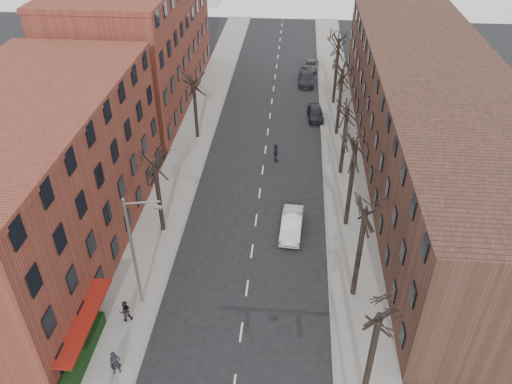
% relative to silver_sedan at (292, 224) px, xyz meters
% --- Properties ---
extents(sidewalk_left, '(4.00, 90.00, 0.15)m').
position_rel_silver_sedan_xyz_m(sidewalk_left, '(-11.04, 16.34, -0.71)').
color(sidewalk_left, gray).
rests_on(sidewalk_left, ground).
extents(sidewalk_right, '(4.00, 90.00, 0.15)m').
position_rel_silver_sedan_xyz_m(sidewalk_right, '(4.96, 16.34, -0.71)').
color(sidewalk_right, gray).
rests_on(sidewalk_right, ground).
extents(building_left_near, '(12.00, 26.00, 12.00)m').
position_rel_silver_sedan_xyz_m(building_left_near, '(-19.04, -3.66, 5.22)').
color(building_left_near, brown).
rests_on(building_left_near, ground).
extents(building_left_far, '(12.00, 28.00, 14.00)m').
position_rel_silver_sedan_xyz_m(building_left_far, '(-19.04, 25.34, 6.22)').
color(building_left_far, brown).
rests_on(building_left_far, ground).
extents(building_right, '(12.00, 50.00, 10.00)m').
position_rel_silver_sedan_xyz_m(building_right, '(12.96, 11.34, 4.22)').
color(building_right, '#502E25').
rests_on(building_right, ground).
extents(awning_left, '(1.20, 7.00, 0.15)m').
position_rel_silver_sedan_xyz_m(awning_left, '(-12.44, -12.66, -0.78)').
color(awning_left, maroon).
rests_on(awning_left, ground).
extents(hedge, '(0.80, 6.00, 1.00)m').
position_rel_silver_sedan_xyz_m(hedge, '(-12.54, -13.66, -0.13)').
color(hedge, '#173512').
rests_on(hedge, sidewalk_left).
extents(tree_right_b, '(5.20, 5.20, 10.80)m').
position_rel_silver_sedan_xyz_m(tree_right_b, '(4.56, -6.66, -0.78)').
color(tree_right_b, black).
rests_on(tree_right_b, ground).
extents(tree_right_c, '(5.20, 5.20, 11.60)m').
position_rel_silver_sedan_xyz_m(tree_right_c, '(4.56, 1.34, -0.78)').
color(tree_right_c, black).
rests_on(tree_right_c, ground).
extents(tree_right_d, '(5.20, 5.20, 10.00)m').
position_rel_silver_sedan_xyz_m(tree_right_d, '(4.56, 9.34, -0.78)').
color(tree_right_d, black).
rests_on(tree_right_d, ground).
extents(tree_right_e, '(5.20, 5.20, 10.80)m').
position_rel_silver_sedan_xyz_m(tree_right_e, '(4.56, 17.34, -0.78)').
color(tree_right_e, black).
rests_on(tree_right_e, ground).
extents(tree_right_f, '(5.20, 5.20, 11.60)m').
position_rel_silver_sedan_xyz_m(tree_right_f, '(4.56, 25.34, -0.78)').
color(tree_right_f, black).
rests_on(tree_right_f, ground).
extents(tree_left_a, '(5.20, 5.20, 9.50)m').
position_rel_silver_sedan_xyz_m(tree_left_a, '(-10.64, -0.66, -0.78)').
color(tree_left_a, black).
rests_on(tree_left_a, ground).
extents(tree_left_b, '(5.20, 5.20, 9.50)m').
position_rel_silver_sedan_xyz_m(tree_left_b, '(-10.64, 15.34, -0.78)').
color(tree_left_b, black).
rests_on(tree_left_b, ground).
extents(streetlight, '(2.45, 0.22, 9.03)m').
position_rel_silver_sedan_xyz_m(streetlight, '(-10.07, -8.66, 4.23)').
color(streetlight, slate).
rests_on(streetlight, ground).
extents(silver_sedan, '(1.94, 4.84, 1.57)m').
position_rel_silver_sedan_xyz_m(silver_sedan, '(0.00, 0.00, 0.00)').
color(silver_sedan, silver).
rests_on(silver_sedan, ground).
extents(parked_car_near, '(2.06, 4.39, 1.45)m').
position_rel_silver_sedan_xyz_m(parked_car_near, '(2.26, 21.02, -0.06)').
color(parked_car_near, black).
rests_on(parked_car_near, ground).
extents(parked_car_mid, '(2.08, 4.99, 1.44)m').
position_rel_silver_sedan_xyz_m(parked_car_mid, '(1.19, 31.35, -0.06)').
color(parked_car_mid, black).
rests_on(parked_car_mid, ground).
extents(parked_car_far, '(2.43, 4.53, 1.21)m').
position_rel_silver_sedan_xyz_m(parked_car_far, '(1.83, 36.55, -0.18)').
color(parked_car_far, '#4F5156').
rests_on(parked_car_far, ground).
extents(pedestrian_a, '(0.77, 0.67, 1.77)m').
position_rel_silver_sedan_xyz_m(pedestrian_a, '(-10.19, -14.40, 0.25)').
color(pedestrian_a, black).
rests_on(pedestrian_a, sidewalk_left).
extents(pedestrian_b, '(1.00, 0.92, 1.67)m').
position_rel_silver_sedan_xyz_m(pedestrian_b, '(-10.83, -10.35, 0.20)').
color(pedestrian_b, black).
rests_on(pedestrian_b, sidewalk_left).
extents(pedestrian_crossing, '(0.62, 1.20, 1.95)m').
position_rel_silver_sedan_xyz_m(pedestrian_crossing, '(-1.86, 11.11, 0.19)').
color(pedestrian_crossing, black).
rests_on(pedestrian_crossing, ground).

